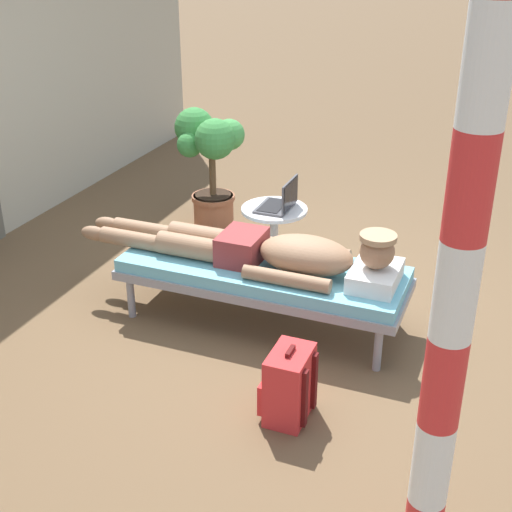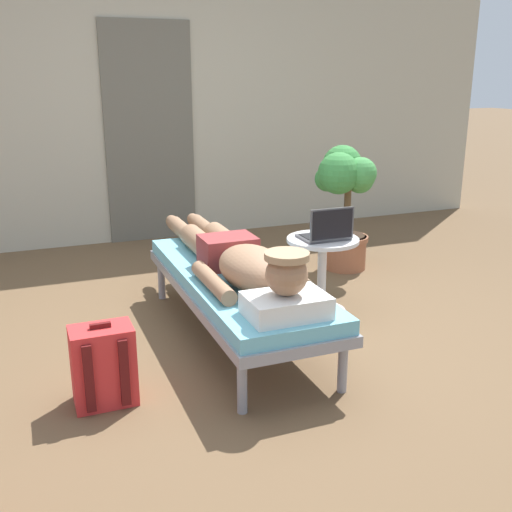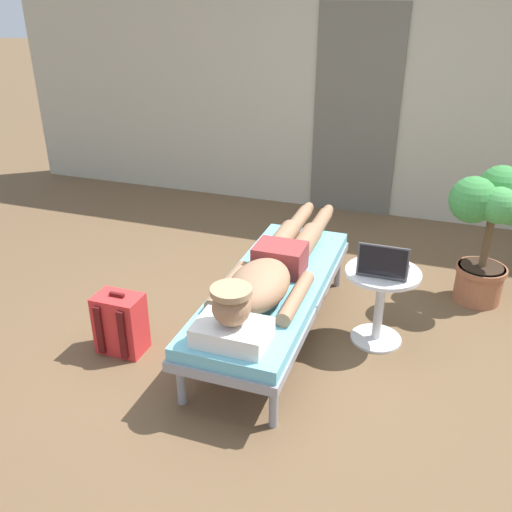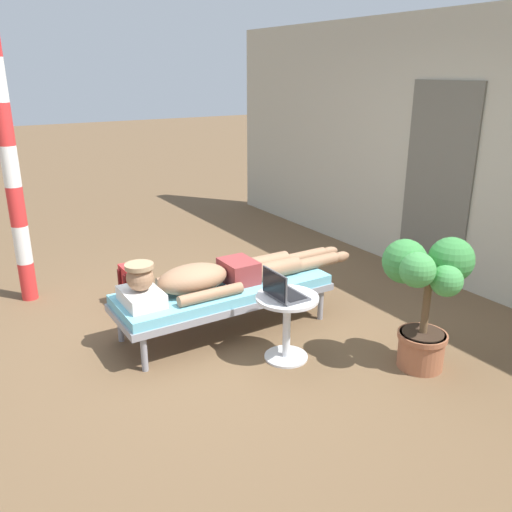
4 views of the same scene
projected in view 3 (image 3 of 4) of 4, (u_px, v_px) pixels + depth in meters
The scene contains 9 objects.
ground_plane at pixel (281, 348), 3.63m from camera, with size 40.00×40.00×0.00m, color brown.
house_wall_back at pixel (356, 77), 5.40m from camera, with size 7.60×0.20×2.70m, color #B2AD99.
house_door_panel at pixel (356, 114), 5.44m from camera, with size 0.84×0.03×2.04m, color #625F54.
lounge_chair at pixel (273, 290), 3.62m from camera, with size 0.65×1.86×0.42m.
person_reclining at pixel (271, 271), 3.50m from camera, with size 0.53×2.17×0.33m.
side_table at pixel (381, 294), 3.56m from camera, with size 0.48×0.48×0.52m.
laptop at pixel (383, 266), 3.42m from camera, with size 0.31×0.24×0.23m.
backpack at pixel (121, 324), 3.54m from camera, with size 0.30×0.26×0.42m.
potted_plant at pixel (488, 221), 3.93m from camera, with size 0.55×0.62×1.01m.
Camera 3 is at (0.84, -2.88, 2.14)m, focal length 38.61 mm.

